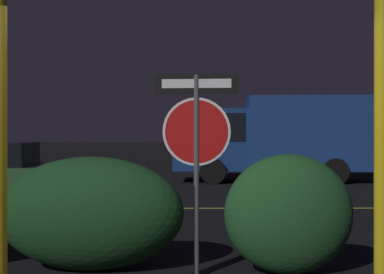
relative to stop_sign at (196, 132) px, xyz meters
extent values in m
cube|color=gold|center=(-0.16, 5.59, -1.60)|extent=(42.78, 0.12, 0.01)
cylinder|color=#4C4C51|center=(0.00, 0.00, -0.49)|extent=(0.06, 0.06, 2.23)
cylinder|color=white|center=(0.00, 0.00, 0.00)|extent=(0.75, 0.08, 0.75)
cylinder|color=#B71414|center=(0.00, 0.00, 0.00)|extent=(0.70, 0.08, 0.70)
cube|color=black|center=(0.00, 0.00, 0.53)|extent=(0.93, 0.11, 0.22)
cube|color=white|center=(0.00, 0.00, 0.53)|extent=(0.77, 0.10, 0.10)
cylinder|color=yellow|center=(1.34, -1.94, -0.16)|extent=(0.12, 0.12, 2.89)
ellipsoid|color=#19421E|center=(-1.23, 0.34, -0.95)|extent=(2.18, 1.04, 1.32)
ellipsoid|color=#1E4C23|center=(1.04, 0.13, -0.93)|extent=(1.46, 0.76, 1.36)
cylinder|color=black|center=(-2.46, 4.75, -1.31)|extent=(0.61, 0.24, 0.60)
cylinder|color=black|center=(-2.36, 3.12, -1.31)|extent=(0.61, 0.24, 0.60)
sphere|color=#F4EFCC|center=(-1.67, 4.51, -0.91)|extent=(0.14, 0.14, 0.14)
sphere|color=#F4EFCC|center=(-1.60, 3.46, -0.91)|extent=(0.14, 0.14, 0.14)
cube|color=navy|center=(0.70, 12.46, -0.18)|extent=(2.58, 2.24, 2.06)
cube|color=black|center=(0.70, 12.46, 0.24)|extent=(2.34, 2.27, 0.91)
cube|color=navy|center=(3.97, 12.31, 0.03)|extent=(4.16, 2.44, 2.47)
cylinder|color=black|center=(0.71, 11.37, -1.19)|extent=(0.85, 0.32, 0.84)
cylinder|color=black|center=(0.81, 13.54, -1.19)|extent=(0.85, 0.32, 0.84)
cylinder|color=black|center=(4.64, 11.19, -1.19)|extent=(0.85, 0.32, 0.84)
cylinder|color=black|center=(4.74, 13.36, -1.19)|extent=(0.85, 0.32, 0.84)
camera|label=1|loc=(-0.10, -5.88, -0.04)|focal=50.00mm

